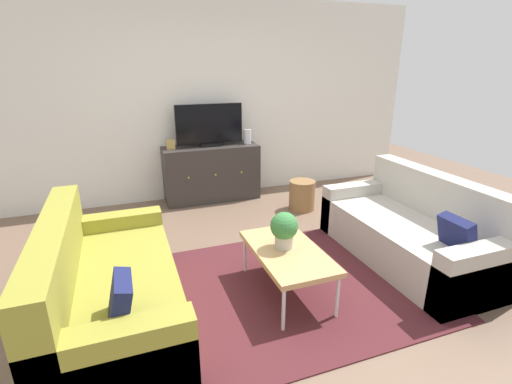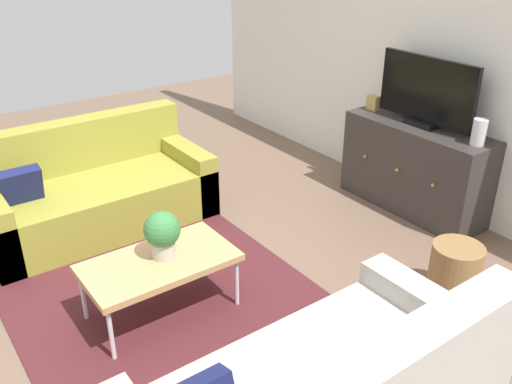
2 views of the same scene
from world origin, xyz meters
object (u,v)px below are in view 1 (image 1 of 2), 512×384
Objects in this scene: couch_left_side at (103,291)px; wicker_basket at (302,195)px; flat_screen_tv at (209,125)px; mantel_clock at (171,144)px; coffee_table at (287,253)px; potted_plant at (284,229)px; tv_console at (212,173)px; glass_vase at (247,136)px; couch_right_side at (415,233)px.

couch_left_side is 4.62× the size of wicker_basket.
mantel_clock is at bearing -177.88° from flat_screen_tv.
potted_plant is (-0.01, 0.05, 0.20)m from coffee_table.
potted_plant is (1.42, -0.06, 0.31)m from couch_left_side.
glass_vase reaches higher than tv_console.
glass_vase is (0.54, -0.02, -0.18)m from flat_screen_tv.
glass_vase is at bearing 50.68° from couch_left_side.
couch_right_side is at bearing 2.49° from potted_plant.
couch_right_side is 2.80m from tv_console.
glass_vase is at bearing -2.12° from flat_screen_tv.
glass_vase reaches higher than wicker_basket.
glass_vase is (0.52, 2.44, 0.29)m from potted_plant.
couch_right_side is at bearing -58.18° from tv_console.
wicker_basket is at bearing 58.30° from potted_plant.
tv_console is at bearing 90.45° from potted_plant.
flat_screen_tv is at bearing 177.88° from glass_vase.
tv_console is at bearing 142.14° from wicker_basket.
tv_console reaches higher than wicker_basket.
mantel_clock is (-0.54, 0.00, 0.45)m from tv_console.
wicker_basket is at bearing -27.03° from mantel_clock.
couch_left_side is 2.88m from couch_right_side.
tv_console is 0.67m from flat_screen_tv.
potted_plant is 2.50m from flat_screen_tv.
mantel_clock is at bearing 130.29° from couch_right_side.
tv_console is 0.73m from glass_vase.
coffee_table is 2.58m from glass_vase.
coffee_table reaches higher than wicker_basket.
couch_left_side is 5.84× the size of potted_plant.
tv_console is 1.32m from wicker_basket.
couch_left_side reaches higher than tv_console.
potted_plant is (-1.45, -0.06, 0.31)m from couch_right_side.
couch_right_side is 1.49m from potted_plant.
coffee_table is 4.67× the size of glass_vase.
flat_screen_tv is (-0.03, 2.50, 0.68)m from coffee_table.
potted_plant is at bearing -177.51° from couch_right_side.
couch_right_side is 1.64m from wicker_basket.
coffee_table is at bearing -175.66° from couch_right_side.
glass_vase is (1.95, 2.37, 0.60)m from couch_left_side.
potted_plant is 2.51m from glass_vase.
couch_left_side is at bearing -147.14° from wicker_basket.
tv_console is at bearing 90.73° from coffee_table.
couch_right_side is 1.38× the size of tv_console.
mantel_clock is at bearing 180.00° from glass_vase.
mantel_clock is (-0.56, 2.44, 0.26)m from potted_plant.
wicker_basket is (1.00, 1.68, -0.18)m from coffee_table.
potted_plant is at bearing -121.70° from wicker_basket.
glass_vase is 1.57× the size of mantel_clock.
couch_right_side is 8.91× the size of glass_vase.
couch_left_side is at bearing 177.46° from potted_plant.
couch_left_side and couch_right_side have the same top height.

